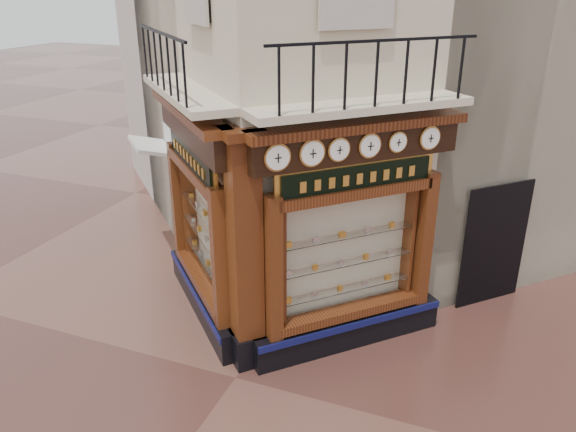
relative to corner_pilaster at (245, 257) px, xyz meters
The scene contains 14 objects.
ground 2.01m from the corner_pilaster, 90.00° to the right, with size 80.00×80.00×0.00m, color #492822.
shopfront_left 1.77m from the corner_pilaster, 142.77° to the left, with size 2.86×2.86×3.98m.
shopfront_right 1.77m from the corner_pilaster, 37.23° to the left, with size 2.86×2.86×3.98m.
corner_pilaster is the anchor object (origin of this frame).
balcony 2.47m from the corner_pilaster, 90.00° to the left, with size 5.94×2.97×1.03m.
clock_a 1.77m from the corner_pilaster, ahead, with size 0.32×0.32×0.41m.
clock_b 1.95m from the corner_pilaster, 19.86° to the left, with size 0.33×0.33×0.41m.
clock_c 2.19m from the corner_pilaster, 27.37° to the left, with size 0.29×0.29×0.37m.
clock_d 2.54m from the corner_pilaster, 32.10° to the left, with size 0.31×0.31×0.39m.
clock_e 2.92m from the corner_pilaster, 34.74° to the left, with size 0.27×0.27×0.33m.
clock_f 3.42m from the corner_pilaster, 36.78° to the left, with size 0.31×0.31×0.38m.
awning 4.95m from the corner_pilaster, 141.30° to the left, with size 1.33×0.80×0.08m, color silver, non-canonical shape.
signboard_left 2.12m from the corner_pilaster, 145.25° to the left, with size 2.00×2.00×0.53m.
signboard_right 2.12m from the corner_pilaster, 34.75° to the left, with size 2.00×2.00×0.53m.
Camera 1 is at (3.43, -6.48, 5.91)m, focal length 35.00 mm.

